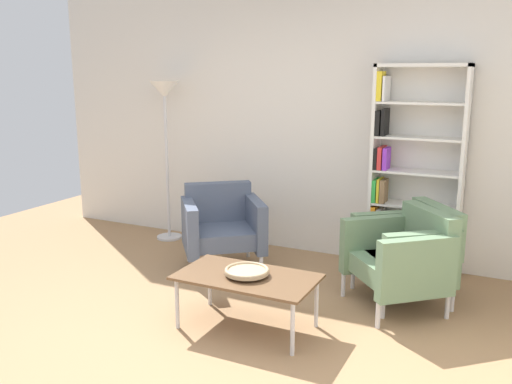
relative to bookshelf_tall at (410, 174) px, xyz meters
name	(u,v)px	position (x,y,z in m)	size (l,w,h in m)	color
ground_plane	(194,358)	(-0.91, -2.25, -0.93)	(8.32, 8.32, 0.00)	#9E7751
plaster_back_panel	(323,111)	(-0.91, 0.21, 0.52)	(6.40, 0.12, 2.90)	silver
bookshelf_tall	(410,174)	(0.00, 0.00, 0.00)	(0.80, 0.30, 1.90)	silver
coffee_table_low	(247,280)	(-0.80, -1.70, -0.56)	(1.00, 0.56, 0.40)	brown
decorative_bowl	(247,271)	(-0.80, -1.70, -0.49)	(0.32, 0.32, 0.05)	tan
armchair_near_window	(403,256)	(0.13, -0.83, -0.51)	(0.94, 0.95, 0.78)	slate
armchair_corner_red	(222,225)	(-1.59, -0.66, -0.51)	(0.95, 0.94, 0.78)	#4C566B
armchair_by_bookshelf	(410,250)	(0.15, -0.66, -0.51)	(0.94, 0.95, 0.78)	slate
floor_lamp_torchiere	(165,108)	(-2.58, -0.11, 0.52)	(0.32, 0.32, 1.74)	silver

